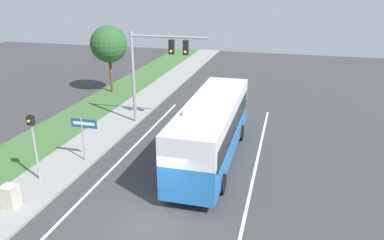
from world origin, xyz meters
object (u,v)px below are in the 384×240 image
at_px(street_sign, 84,130).
at_px(utility_cabinet, 10,196).
at_px(bus, 212,126).
at_px(pedestrian_signal, 33,138).
at_px(signal_gantry, 155,61).

relative_size(street_sign, utility_cabinet, 2.52).
relative_size(bus, pedestrian_signal, 3.05).
relative_size(bus, street_sign, 4.08).
bearing_deg(pedestrian_signal, street_sign, 63.99).
height_order(bus, pedestrian_signal, bus).
relative_size(signal_gantry, street_sign, 2.45).
relative_size(pedestrian_signal, street_sign, 1.34).
distance_m(bus, street_sign, 6.70).
bearing_deg(pedestrian_signal, bus, 29.81).
bearing_deg(utility_cabinet, pedestrian_signal, 98.36).
bearing_deg(bus, utility_cabinet, -137.00).
xyz_separation_m(bus, pedestrian_signal, (-7.59, -4.35, 0.31)).
xyz_separation_m(signal_gantry, pedestrian_signal, (-2.91, -8.67, -2.08)).
bearing_deg(pedestrian_signal, utility_cabinet, -81.64).
relative_size(pedestrian_signal, utility_cabinet, 3.37).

